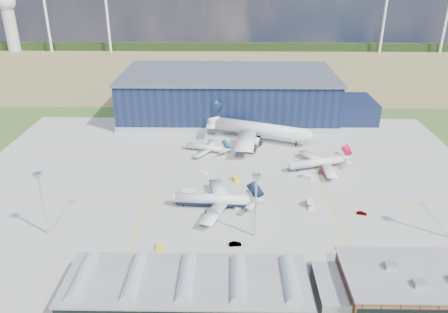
% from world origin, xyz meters
% --- Properties ---
extents(ground, '(600.00, 600.00, 0.00)m').
position_xyz_m(ground, '(0.00, 0.00, 0.00)').
color(ground, '#2E501E').
rests_on(ground, ground).
extents(apron, '(220.00, 160.00, 0.08)m').
position_xyz_m(apron, '(0.00, 10.00, 0.03)').
color(apron, gray).
rests_on(apron, ground).
extents(farmland, '(600.00, 220.00, 0.01)m').
position_xyz_m(farmland, '(0.00, 220.00, 0.00)').
color(farmland, olive).
rests_on(farmland, ground).
extents(treeline, '(600.00, 8.00, 8.00)m').
position_xyz_m(treeline, '(0.00, 300.00, 4.00)').
color(treeline, black).
rests_on(treeline, ground).
extents(horizon_dressing, '(440.20, 18.00, 70.00)m').
position_xyz_m(horizon_dressing, '(-191.30, 294.39, 34.20)').
color(horizon_dressing, white).
rests_on(horizon_dressing, ground).
extents(hangar, '(145.00, 62.00, 26.10)m').
position_xyz_m(hangar, '(2.81, 94.80, 11.62)').
color(hangar, '#0F1B34').
rests_on(hangar, ground).
extents(ops_building, '(46.00, 23.00, 10.90)m').
position_xyz_m(ops_building, '(55.01, -60.00, 4.79)').
color(ops_building, brown).
rests_on(ops_building, ground).
extents(glass_concourse, '(78.00, 23.00, 8.60)m').
position_xyz_m(glass_concourse, '(-6.45, -60.00, 3.69)').
color(glass_concourse, black).
rests_on(glass_concourse, ground).
extents(light_mast_west, '(2.60, 2.60, 23.00)m').
position_xyz_m(light_mast_west, '(-60.00, -30.00, 15.43)').
color(light_mast_west, silver).
rests_on(light_mast_west, ground).
extents(light_mast_center, '(2.60, 2.60, 23.00)m').
position_xyz_m(light_mast_center, '(10.00, -30.00, 15.43)').
color(light_mast_center, silver).
rests_on(light_mast_center, ground).
extents(airliner_navy, '(38.15, 37.42, 11.72)m').
position_xyz_m(airliner_navy, '(-4.84, -12.00, 5.86)').
color(airliner_navy, silver).
rests_on(airliner_navy, ground).
extents(airliner_red, '(39.58, 39.12, 10.35)m').
position_xyz_m(airliner_red, '(40.38, 22.00, 5.18)').
color(airliner_red, silver).
rests_on(airliner_red, ground).
extents(airliner_widebody, '(78.41, 77.68, 19.79)m').
position_xyz_m(airliner_widebody, '(16.69, 55.00, 9.89)').
color(airliner_widebody, silver).
rests_on(airliner_widebody, ground).
extents(airliner_regional, '(30.30, 29.96, 7.89)m').
position_xyz_m(airliner_regional, '(-10.62, 40.00, 3.94)').
color(airliner_regional, silver).
rests_on(airliner_regional, ground).
extents(gse_tug_a, '(3.27, 4.02, 1.45)m').
position_xyz_m(gse_tug_a, '(3.97, 10.40, 0.72)').
color(gse_tug_a, yellow).
rests_on(gse_tug_a, ground).
extents(gse_tug_b, '(2.11, 3.13, 1.34)m').
position_xyz_m(gse_tug_b, '(-20.95, -38.05, 0.67)').
color(gse_tug_b, yellow).
rests_on(gse_tug_b, ground).
extents(gse_van_a, '(6.28, 4.27, 2.52)m').
position_xyz_m(gse_van_a, '(-14.88, -2.35, 1.26)').
color(gse_van_a, silver).
rests_on(gse_van_a, ground).
extents(gse_cart_a, '(2.53, 3.38, 1.34)m').
position_xyz_m(gse_cart_a, '(4.64, -12.40, 0.67)').
color(gse_cart_a, silver).
rests_on(gse_cart_a, ground).
extents(gse_van_b, '(5.34, 4.73, 2.27)m').
position_xyz_m(gse_van_b, '(34.25, 12.27, 1.13)').
color(gse_van_b, silver).
rests_on(gse_van_b, ground).
extents(gse_tug_c, '(2.26, 3.22, 1.31)m').
position_xyz_m(gse_tug_c, '(42.18, 30.62, 0.65)').
color(gse_tug_c, yellow).
rests_on(gse_tug_c, ground).
extents(gse_cart_b, '(3.82, 3.57, 1.38)m').
position_xyz_m(gse_cart_b, '(-10.07, 15.83, 0.69)').
color(gse_cart_b, silver).
rests_on(gse_cart_b, ground).
extents(airstair, '(2.88, 4.78, 2.86)m').
position_xyz_m(airstair, '(31.87, -10.25, 1.43)').
color(airstair, silver).
rests_on(airstair, ground).
extents(car_a, '(3.99, 2.47, 1.27)m').
position_xyz_m(car_a, '(49.84, -15.79, 0.63)').
color(car_a, '#99999E').
rests_on(car_a, ground).
extents(car_b, '(4.16, 1.82, 1.33)m').
position_xyz_m(car_b, '(3.39, -35.72, 0.66)').
color(car_b, '#99999E').
rests_on(car_b, ground).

